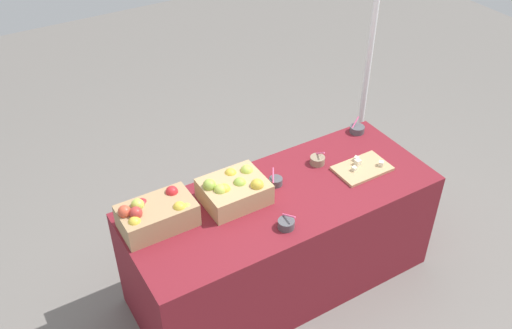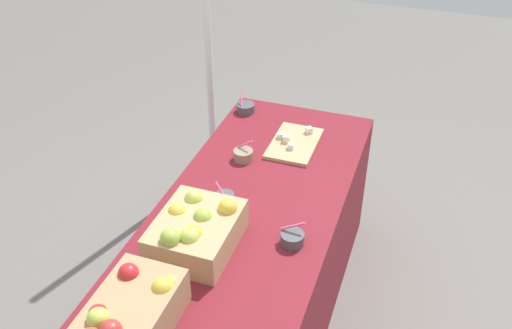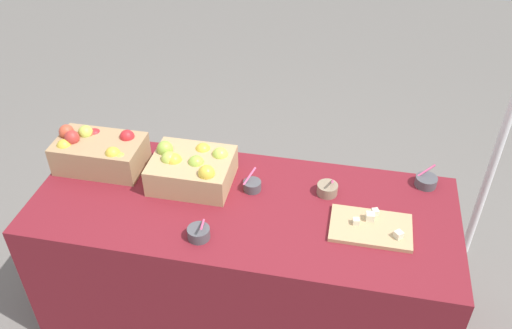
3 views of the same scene
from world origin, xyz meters
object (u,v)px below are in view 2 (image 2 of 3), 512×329
object	(u,v)px
sample_bowl_extra	(292,238)
tent_pole	(207,21)
sample_bowl_mid	(245,108)
sample_bowl_far	(243,155)
apple_crate_middle	(196,230)
apple_crate_left	(128,318)
cutting_board_front	(294,143)
sample_bowl_near	(225,198)

from	to	relation	value
sample_bowl_extra	tent_pole	size ratio (longest dim) A/B	0.05
sample_bowl_mid	sample_bowl_far	bearing A→B (deg)	-161.19
apple_crate_middle	sample_bowl_mid	bearing A→B (deg)	10.00
apple_crate_middle	sample_bowl_extra	size ratio (longest dim) A/B	3.68
sample_bowl_far	apple_crate_left	bearing A→B (deg)	-179.49
sample_bowl_mid	tent_pole	size ratio (longest dim) A/B	0.05
cutting_board_front	sample_bowl_near	bearing A→B (deg)	164.20
apple_crate_left	apple_crate_middle	size ratio (longest dim) A/B	1.12
sample_bowl_far	tent_pole	world-z (taller)	tent_pole
cutting_board_front	sample_bowl_near	world-z (taller)	sample_bowl_near
apple_crate_left	sample_bowl_near	distance (m)	0.76
sample_bowl_far	tent_pole	distance (m)	1.02
apple_crate_left	apple_crate_middle	bearing A→B (deg)	-3.40
sample_bowl_mid	sample_bowl_extra	bearing A→B (deg)	-150.06
sample_bowl_mid	sample_bowl_far	xyz separation A→B (m)	(-0.44, -0.15, 0.00)
sample_bowl_near	sample_bowl_extra	bearing A→B (deg)	-113.74
sample_bowl_far	sample_bowl_extra	world-z (taller)	sample_bowl_far
sample_bowl_extra	sample_bowl_far	bearing A→B (deg)	38.20
sample_bowl_near	sample_bowl_extra	size ratio (longest dim) A/B	1.02
cutting_board_front	tent_pole	bearing A→B (deg)	49.46
cutting_board_front	sample_bowl_near	xyz separation A→B (m)	(-0.55, 0.15, 0.01)
apple_crate_middle	sample_bowl_extra	xyz separation A→B (m)	(0.13, -0.35, -0.05)
sample_bowl_near	sample_bowl_mid	distance (m)	0.81
apple_crate_left	cutting_board_front	world-z (taller)	apple_crate_left
apple_crate_left	sample_bowl_far	xyz separation A→B (m)	(1.10, 0.01, -0.06)
apple_crate_left	sample_bowl_near	size ratio (longest dim) A/B	4.06
apple_crate_left	tent_pole	size ratio (longest dim) A/B	0.19
sample_bowl_mid	sample_bowl_extra	xyz separation A→B (m)	(-0.94, -0.54, 0.00)
sample_bowl_extra	apple_crate_middle	bearing A→B (deg)	110.72
sample_bowl_mid	sample_bowl_far	world-z (taller)	same
apple_crate_middle	sample_bowl_far	xyz separation A→B (m)	(0.63, 0.04, -0.05)
cutting_board_front	tent_pole	world-z (taller)	tent_pole
apple_crate_left	sample_bowl_mid	size ratio (longest dim) A/B	3.98
sample_bowl_extra	tent_pole	distance (m)	1.63
cutting_board_front	sample_bowl_extra	distance (m)	0.72
apple_crate_left	cutting_board_front	distance (m)	1.32
sample_bowl_extra	cutting_board_front	bearing A→B (deg)	15.45
sample_bowl_near	tent_pole	xyz separation A→B (m)	(1.16, 0.57, 0.31)
apple_crate_left	tent_pole	bearing A→B (deg)	15.62
sample_bowl_extra	tent_pole	xyz separation A→B (m)	(1.32, 0.92, 0.31)
apple_crate_middle	cutting_board_front	distance (m)	0.85
apple_crate_middle	sample_bowl_extra	world-z (taller)	apple_crate_middle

